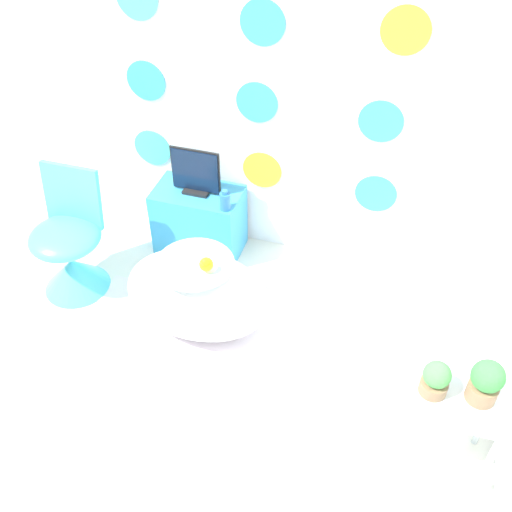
{
  "coord_description": "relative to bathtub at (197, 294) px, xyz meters",
  "views": [
    {
      "loc": [
        0.99,
        -1.27,
        2.87
      ],
      "look_at": [
        0.3,
        0.96,
        0.79
      ],
      "focal_mm": 42.0,
      "sensor_mm": 36.0,
      "label": 1
    }
  ],
  "objects": [
    {
      "name": "tv_cabinet",
      "position": [
        -0.27,
        0.71,
        -0.02
      ],
      "size": [
        0.6,
        0.36,
        0.5
      ],
      "color": "#389ED6",
      "rests_on": "ground_plane"
    },
    {
      "name": "rug",
      "position": [
        -0.04,
        -0.13,
        -0.27
      ],
      "size": [
        1.37,
        0.76,
        0.01
      ],
      "color": "silver",
      "rests_on": "ground_plane"
    },
    {
      "name": "chair",
      "position": [
        -0.92,
        0.09,
        0.01
      ],
      "size": [
        0.46,
        0.46,
        0.85
      ],
      "color": "#4CC6DB",
      "rests_on": "ground_plane"
    },
    {
      "name": "bathtub",
      "position": [
        0.0,
        0.0,
        0.0
      ],
      "size": [
        0.9,
        0.57,
        0.54
      ],
      "color": "white",
      "rests_on": "ground_plane"
    },
    {
      "name": "vase",
      "position": [
        -0.02,
        0.58,
        0.29
      ],
      "size": [
        0.07,
        0.07,
        0.15
      ],
      "color": "#2D72B7",
      "rests_on": "tv_cabinet"
    },
    {
      "name": "potted_plant_right",
      "position": [
        1.6,
        -0.49,
        0.4
      ],
      "size": [
        0.15,
        0.15,
        0.24
      ],
      "color": "#8C6B4C",
      "rests_on": "side_table"
    },
    {
      "name": "ground_plane",
      "position": [
        0.11,
        -1.07,
        -0.27
      ],
      "size": [
        12.0,
        12.0,
        0.0
      ],
      "primitive_type": "plane",
      "color": "silver"
    },
    {
      "name": "side_table",
      "position": [
        1.5,
        -0.51,
        0.17
      ],
      "size": [
        0.47,
        0.36,
        0.56
      ],
      "color": "silver",
      "rests_on": "ground_plane"
    },
    {
      "name": "tv",
      "position": [
        -0.27,
        0.71,
        0.37
      ],
      "size": [
        0.34,
        0.12,
        0.33
      ],
      "color": "black",
      "rests_on": "tv_cabinet"
    },
    {
      "name": "wall_back_dotted",
      "position": [
        0.11,
        0.94,
        1.02
      ],
      "size": [
        4.4,
        0.05,
        2.6
      ],
      "color": "white",
      "rests_on": "ground_plane"
    },
    {
      "name": "rubber_duck",
      "position": [
        0.09,
        -0.05,
        0.32
      ],
      "size": [
        0.08,
        0.09,
        0.1
      ],
      "color": "yellow",
      "rests_on": "bathtub"
    },
    {
      "name": "potted_plant_left",
      "position": [
        1.39,
        -0.52,
        0.38
      ],
      "size": [
        0.13,
        0.13,
        0.19
      ],
      "color": "#8C6B4C",
      "rests_on": "side_table"
    }
  ]
}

